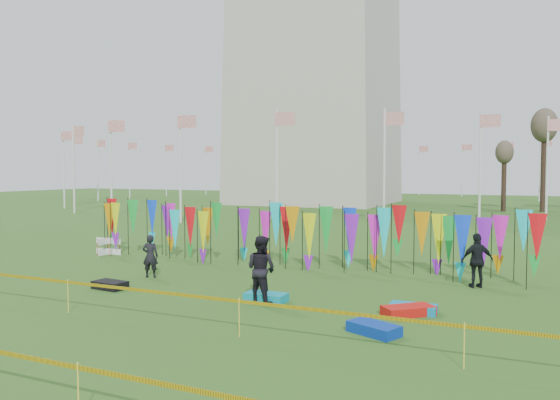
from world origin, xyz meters
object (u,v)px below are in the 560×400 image
at_px(person_left, 150,256).
at_px(kite_bag_black, 110,285).
at_px(kite_bag_teal, 413,308).
at_px(kite_bag_red, 408,311).
at_px(box_kite, 108,246).
at_px(kite_bag_turquoise, 266,297).
at_px(kite_bag_blue, 374,329).
at_px(person_mid, 261,269).
at_px(person_right, 477,261).

height_order(person_left, kite_bag_black, person_left).
bearing_deg(person_left, kite_bag_teal, 150.85).
xyz_separation_m(person_left, kite_bag_red, (9.32, -1.36, -0.64)).
bearing_deg(kite_bag_teal, kite_bag_red, -103.17).
distance_m(box_kite, person_left, 6.18).
distance_m(kite_bag_turquoise, kite_bag_black, 5.30).
bearing_deg(kite_bag_blue, kite_bag_teal, 78.52).
xyz_separation_m(person_mid, kite_bag_teal, (4.18, 0.64, -0.85)).
bearing_deg(person_mid, kite_bag_turquoise, -96.16).
relative_size(person_right, kite_bag_teal, 1.45).
bearing_deg(person_left, person_right, 172.82).
height_order(person_mid, kite_bag_turquoise, person_mid).
bearing_deg(person_mid, box_kite, -14.64).
bearing_deg(kite_bag_blue, person_left, 159.52).
relative_size(box_kite, kite_bag_red, 0.57).
bearing_deg(kite_bag_blue, person_right, 74.60).
relative_size(person_mid, kite_bag_red, 1.44).
xyz_separation_m(box_kite, kite_bag_red, (14.38, -4.87, -0.26)).
distance_m(person_right, kite_bag_teal, 4.29).
xyz_separation_m(person_mid, kite_bag_blue, (3.72, -1.64, -0.84)).
height_order(person_mid, kite_bag_red, person_mid).
relative_size(person_mid, kite_bag_blue, 1.63).
height_order(box_kite, kite_bag_turquoise, box_kite).
relative_size(box_kite, kite_bag_turquoise, 0.63).
distance_m(box_kite, person_right, 15.74).
bearing_deg(box_kite, person_right, -1.99).
relative_size(person_left, kite_bag_red, 1.14).
relative_size(box_kite, kite_bag_blue, 0.65).
distance_m(box_kite, kite_bag_turquoise, 11.49).
relative_size(kite_bag_turquoise, kite_bag_black, 1.12).
xyz_separation_m(kite_bag_black, kite_bag_teal, (9.39, 1.01, -0.01)).
xyz_separation_m(kite_bag_turquoise, kite_bag_black, (-5.27, -0.56, 0.00)).
height_order(box_kite, kite_bag_black, box_kite).
distance_m(person_mid, kite_bag_red, 4.21).
height_order(person_mid, person_right, person_mid).
bearing_deg(person_right, kite_bag_teal, 44.39).
height_order(kite_bag_turquoise, kite_bag_red, kite_bag_red).
xyz_separation_m(person_left, kite_bag_black, (0.01, -2.06, -0.64)).
bearing_deg(kite_bag_red, kite_bag_blue, -101.22).
bearing_deg(kite_bag_teal, kite_bag_black, -173.85).
bearing_deg(kite_bag_turquoise, box_kite, 154.09).
bearing_deg(kite_bag_turquoise, person_right, 39.71).
bearing_deg(kite_bag_turquoise, kite_bag_red, 2.10).
xyz_separation_m(box_kite, kite_bag_blue, (13.99, -6.85, -0.26)).
distance_m(kite_bag_blue, kite_bag_black, 9.01).
distance_m(person_left, kite_bag_red, 9.44).
bearing_deg(kite_bag_black, kite_bag_blue, -8.10).
height_order(person_right, kite_bag_teal, person_right).
relative_size(person_left, kite_bag_black, 1.41).
relative_size(kite_bag_blue, kite_bag_teal, 0.97).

